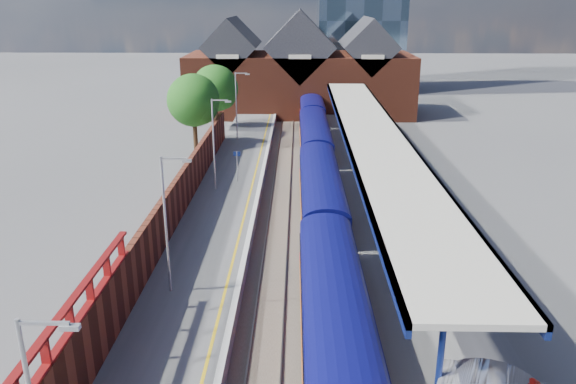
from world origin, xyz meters
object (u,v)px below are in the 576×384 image
train (317,159)px  parked_car_dark (460,273)px  lamp_post_d (238,102)px  parked_car_blue (416,195)px  platform_sign (237,161)px  lamp_post_c (215,139)px  lamp_post_b (168,217)px

train → parked_car_dark: train is taller
lamp_post_d → parked_car_blue: (14.69, -18.93, -3.35)m
train → lamp_post_d: bearing=125.3°
platform_sign → parked_car_blue: 14.25m
lamp_post_d → parked_car_dark: lamp_post_d is taller
parked_car_dark → platform_sign: bearing=16.1°
train → platform_sign: 7.13m
parked_car_blue → lamp_post_c: bearing=93.6°
lamp_post_b → lamp_post_c: size_ratio=1.00×
platform_sign → parked_car_dark: platform_sign is taller
lamp_post_c → parked_car_blue: 15.35m
lamp_post_b → lamp_post_c: bearing=90.0°
lamp_post_c → parked_car_blue: lamp_post_c is taller
lamp_post_b → parked_car_dark: lamp_post_b is taller
lamp_post_c → lamp_post_d: 16.00m
train → parked_car_blue: size_ratio=14.21×
train → lamp_post_c: 9.69m
platform_sign → parked_car_dark: size_ratio=0.52×
platform_sign → parked_car_dark: (13.16, -17.22, -0.99)m
platform_sign → parked_car_blue: bearing=-20.3°
lamp_post_d → parked_car_blue: lamp_post_d is taller
train → lamp_post_d: size_ratio=9.42×
platform_sign → lamp_post_c: bearing=-124.3°
lamp_post_c → platform_sign: size_ratio=2.80×
parked_car_blue → platform_sign: bearing=84.6°
lamp_post_b → parked_car_dark: bearing=3.1°
lamp_post_d → platform_sign: size_ratio=2.80×
lamp_post_b → lamp_post_d: (0.00, 32.00, 0.00)m
platform_sign → parked_car_blue: size_ratio=0.54×
platform_sign → parked_car_dark: 21.69m
lamp_post_b → parked_car_dark: size_ratio=1.45×
lamp_post_c → lamp_post_d: (0.00, 16.00, 0.00)m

